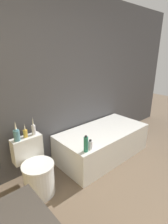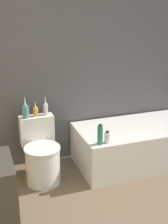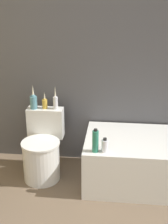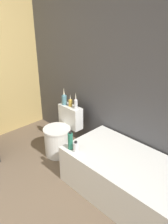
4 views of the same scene
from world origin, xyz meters
TOP-DOWN VIEW (x-y plane):
  - wall_back_tiled at (0.00, 2.26)m, footprint 6.40×0.06m
  - bathtub at (0.75, 1.82)m, footprint 1.59×0.79m
  - toilet at (-0.50, 1.81)m, footprint 0.40×0.54m
  - vase_gold at (-0.62, 2.00)m, footprint 0.08×0.08m
  - vase_silver at (-0.50, 2.02)m, footprint 0.06×0.06m
  - vase_bronze at (-0.39, 2.02)m, footprint 0.05×0.05m
  - shampoo_bottle_tall at (0.08, 1.51)m, footprint 0.06×0.06m
  - shampoo_bottle_short at (0.16, 1.52)m, footprint 0.06×0.06m

SIDE VIEW (x-z plane):
  - bathtub at x=0.75m, z-range 0.00..0.49m
  - toilet at x=-0.50m, z-range -0.06..0.64m
  - shampoo_bottle_short at x=0.16m, z-range 0.48..0.62m
  - shampoo_bottle_tall at x=0.08m, z-range 0.48..0.71m
  - vase_silver at x=-0.50m, z-range 0.67..0.86m
  - vase_bronze at x=-0.39m, z-range 0.66..0.91m
  - vase_gold at x=-0.62m, z-range 0.66..0.92m
  - wall_back_tiled at x=0.00m, z-range 0.00..2.60m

